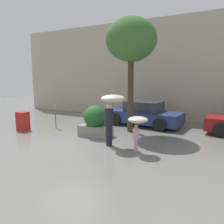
{
  "coord_description": "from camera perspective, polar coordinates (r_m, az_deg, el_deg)",
  "views": [
    {
      "loc": [
        5.26,
        -6.66,
        2.51
      ],
      "look_at": [
        0.9,
        1.6,
        1.05
      ],
      "focal_mm": 35.0,
      "sensor_mm": 36.0,
      "label": 1
    }
  ],
  "objects": [
    {
      "name": "planter_box",
      "position": [
        9.42,
        -4.37,
        -2.54
      ],
      "size": [
        1.38,
        0.99,
        1.36
      ],
      "color": "gray",
      "rests_on": "ground"
    },
    {
      "name": "parked_car_near",
      "position": [
        11.78,
        8.27,
        -0.56
      ],
      "size": [
        4.11,
        2.18,
        1.29
      ],
      "rotation": [
        0.0,
        0.0,
        1.48
      ],
      "color": "navy",
      "rests_on": "ground"
    },
    {
      "name": "street_tree",
      "position": [
        10.23,
        5.03,
        18.02
      ],
      "size": [
        2.28,
        2.28,
        5.17
      ],
      "color": "#423323",
      "rests_on": "ground"
    },
    {
      "name": "building_facade",
      "position": [
        14.18,
        6.14,
        10.81
      ],
      "size": [
        18.0,
        0.3,
        6.0
      ],
      "color": "#B7A88E",
      "rests_on": "ground"
    },
    {
      "name": "person_adult",
      "position": [
        7.97,
        -0.08,
        1.39
      ],
      "size": [
        0.89,
        0.89,
        1.91
      ],
      "rotation": [
        0.0,
        0.0,
        0.4
      ],
      "color": "#1E1E2D",
      "rests_on": "ground"
    },
    {
      "name": "parking_meter",
      "position": [
        11.33,
        -14.58,
        0.19
      ],
      "size": [
        0.14,
        0.14,
        1.18
      ],
      "color": "#595B60",
      "rests_on": "ground"
    },
    {
      "name": "ground_plane",
      "position": [
        8.85,
        -10.15,
        -7.73
      ],
      "size": [
        40.0,
        40.0,
        0.0
      ],
      "primitive_type": "plane",
      "color": "slate"
    },
    {
      "name": "person_child",
      "position": [
        7.33,
        6.67,
        -2.96
      ],
      "size": [
        0.67,
        0.67,
        1.25
      ],
      "rotation": [
        0.0,
        0.0,
        -0.49
      ],
      "color": "#D199B7",
      "rests_on": "ground"
    },
    {
      "name": "newspaper_box",
      "position": [
        11.35,
        -22.25,
        -2.24
      ],
      "size": [
        0.5,
        0.44,
        0.9
      ],
      "color": "#B2231E",
      "rests_on": "ground"
    }
  ]
}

